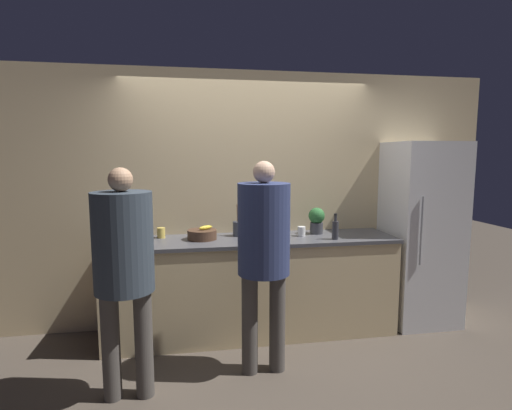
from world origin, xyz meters
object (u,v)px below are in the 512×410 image
object	(u,v)px
person_left	(124,259)
cup_white	(301,231)
utensil_crock	(239,228)
bottle_dark	(335,229)
fruit_bowl	(202,234)
bottle_green	(270,226)
person_center	(264,244)
potted_plant	(317,220)
cup_yellow	(161,233)
refrigerator	(421,233)

from	to	relation	value
person_left	cup_white	size ratio (longest dim) A/B	17.56
utensil_crock	bottle_dark	distance (m)	0.94
fruit_bowl	cup_white	size ratio (longest dim) A/B	2.91
fruit_bowl	bottle_green	xyz separation A→B (m)	(0.71, 0.23, 0.02)
utensil_crock	cup_white	distance (m)	0.62
fruit_bowl	person_center	bearing A→B (deg)	-58.52
bottle_green	potted_plant	size ratio (longest dim) A/B	0.60
person_left	person_center	xyz separation A→B (m)	(1.03, 0.18, 0.02)
bottle_green	cup_yellow	bearing A→B (deg)	-175.12
refrigerator	utensil_crock	xyz separation A→B (m)	(-1.90, 0.12, 0.09)
refrigerator	cup_white	world-z (taller)	refrigerator
fruit_bowl	bottle_green	size ratio (longest dim) A/B	1.72
fruit_bowl	bottle_dark	xyz separation A→B (m)	(1.25, -0.21, 0.05)
utensil_crock	potted_plant	xyz separation A→B (m)	(0.80, -0.02, 0.07)
bottle_dark	person_left	bearing A→B (deg)	-158.77
bottle_green	cup_white	bearing A→B (deg)	-42.58
cup_white	cup_yellow	distance (m)	1.37
refrigerator	person_center	xyz separation A→B (m)	(-1.81, -0.72, 0.11)
refrigerator	bottle_green	world-z (taller)	refrigerator
utensil_crock	cup_white	bearing A→B (deg)	-10.79
person_left	potted_plant	distance (m)	2.01
utensil_crock	cup_white	xyz separation A→B (m)	(0.61, -0.12, -0.03)
refrigerator	person_left	size ratio (longest dim) A/B	1.13
cup_yellow	potted_plant	xyz separation A→B (m)	(1.55, -0.05, 0.10)
potted_plant	cup_white	bearing A→B (deg)	-152.23
refrigerator	bottle_dark	world-z (taller)	refrigerator
person_center	utensil_crock	bearing A→B (deg)	96.07
bottle_dark	cup_yellow	distance (m)	1.68
person_center	cup_yellow	xyz separation A→B (m)	(-0.84, 0.88, -0.05)
bottle_dark	potted_plant	world-z (taller)	potted_plant
refrigerator	bottle_green	size ratio (longest dim) A/B	11.71
person_center	potted_plant	world-z (taller)	person_center
cup_yellow	refrigerator	bearing A→B (deg)	-3.41
refrigerator	bottle_green	distance (m)	1.58
bottle_green	bottle_dark	world-z (taller)	bottle_dark
utensil_crock	bottle_green	world-z (taller)	utensil_crock
bottle_dark	cup_white	world-z (taller)	bottle_dark
cup_white	potted_plant	bearing A→B (deg)	27.77
utensil_crock	bottle_dark	xyz separation A→B (m)	(0.89, -0.31, 0.02)
refrigerator	bottle_dark	bearing A→B (deg)	-169.52
potted_plant	bottle_dark	bearing A→B (deg)	-73.18
refrigerator	bottle_dark	xyz separation A→B (m)	(-1.01, -0.19, 0.11)
person_left	person_center	bearing A→B (deg)	9.93
bottle_green	person_left	bearing A→B (deg)	-138.28
cup_white	refrigerator	bearing A→B (deg)	-0.38
utensil_crock	bottle_green	size ratio (longest dim) A/B	1.95
bottle_dark	cup_yellow	size ratio (longest dim) A/B	2.48
utensil_crock	potted_plant	size ratio (longest dim) A/B	1.18
bottle_dark	person_center	bearing A→B (deg)	-146.36
fruit_bowl	bottle_dark	bearing A→B (deg)	-9.61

